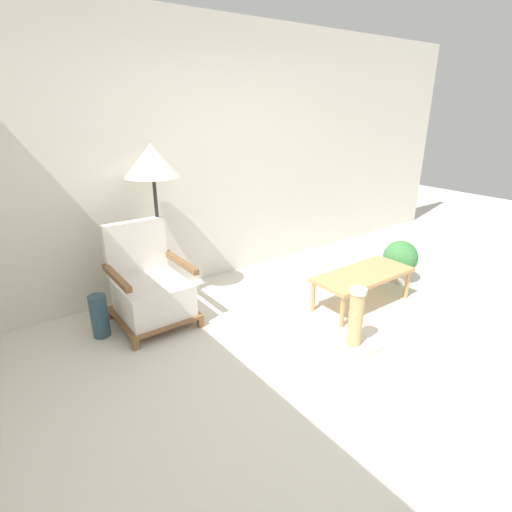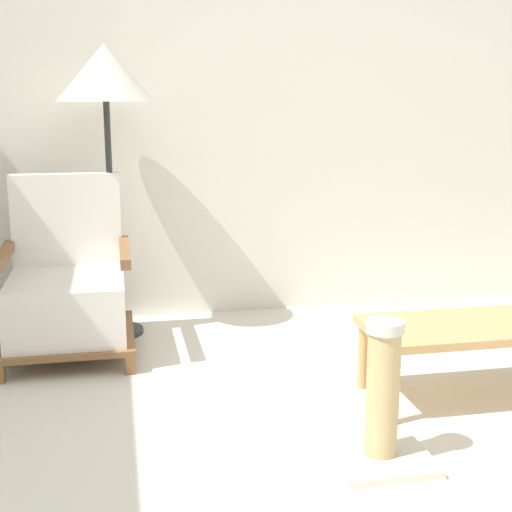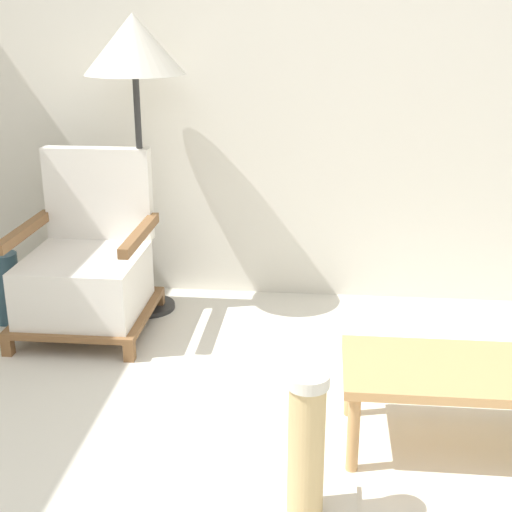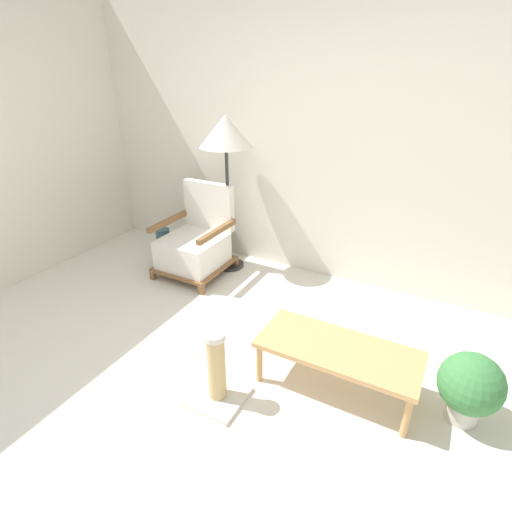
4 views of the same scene
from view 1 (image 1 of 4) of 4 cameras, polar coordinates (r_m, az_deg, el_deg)
name	(u,v)px [view 1 (image 1 of 4)]	position (r m, az deg, el deg)	size (l,w,h in m)	color
ground_plane	(363,370)	(3.22, 15.03, -15.43)	(14.00, 14.00, 0.00)	silver
wall_back	(207,157)	(4.34, -6.99, 13.88)	(8.00, 0.06, 2.70)	silver
armchair	(151,290)	(3.70, -14.83, -4.70)	(0.65, 0.68, 0.89)	brown
floor_lamp	(153,166)	(3.73, -14.56, 12.31)	(0.50, 0.50, 1.55)	#2D2D2D
coffee_table	(363,277)	(4.02, 15.02, -2.86)	(1.04, 0.45, 0.34)	tan
vase	(99,316)	(3.66, -21.47, -7.98)	(0.15, 0.15, 0.38)	#2D4C5B
potted_plant	(400,259)	(4.69, 19.90, -0.40)	(0.38, 0.38, 0.47)	beige
scratching_post	(355,326)	(3.36, 13.95, -9.72)	(0.35, 0.35, 0.53)	beige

